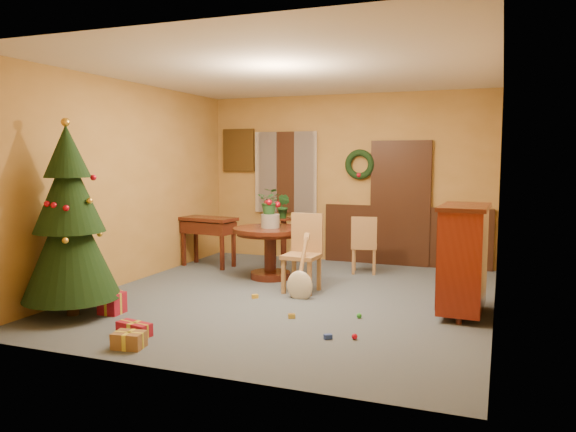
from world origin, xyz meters
The scene contains 21 objects.
room_envelope centered at (0.21, 2.70, 1.12)m, with size 5.50×5.50×5.50m.
dining_table centered at (-0.68, 0.95, 0.54)m, with size 1.12×1.12×0.77m.
urn centered at (-0.68, 0.95, 0.87)m, with size 0.28×0.28×0.20m, color slate.
centerpiece_plant centered at (-0.68, 0.95, 1.17)m, with size 0.35×0.30×0.39m, color #1E4C23.
chair_near centered at (0.04, 0.40, 0.57)m, with size 0.47×0.47×1.06m.
chair_far centered at (0.55, 1.79, 0.49)m, with size 0.46×0.46×0.91m.
guitar centered at (0.14, -0.04, 0.41)m, with size 0.35×0.16×0.82m, color beige, non-canonical shape.
plant_stand centered at (-0.87, 1.96, 0.50)m, with size 0.31×0.31×0.80m.
stand_plant centered at (-0.87, 1.96, 1.01)m, with size 0.22×0.18×0.40m, color #19471E.
christmas_tree centered at (-2.07, -1.69, 1.07)m, with size 1.10×1.10×2.26m.
writing_desk centered at (-2.02, 1.46, 0.62)m, with size 0.99×0.58×0.83m.
sideboard centered at (2.15, -0.06, 0.69)m, with size 0.56×1.02×1.28m.
gift_a centered at (-0.75, -2.40, 0.08)m, with size 0.32×0.25×0.16m.
gift_b centered at (-1.68, -1.48, 0.12)m, with size 0.25×0.25×0.25m.
gift_c centered at (-2.00, -1.06, 0.07)m, with size 0.29×0.30×0.14m.
gift_d centered at (-0.94, -2.06, 0.07)m, with size 0.40×0.22×0.14m.
toy_a centered at (0.96, -1.47, 0.03)m, with size 0.08×0.05×0.05m, color navy.
toy_b centered at (1.07, -0.64, 0.03)m, with size 0.06×0.06×0.06m, color #268E2A.
toy_c centered at (-0.41, -0.23, 0.03)m, with size 0.08×0.05×0.05m, color gold.
toy_d centered at (1.21, -1.38, 0.03)m, with size 0.06×0.06×0.06m, color #B50C20.
toy_e centered at (0.35, -0.91, 0.03)m, with size 0.08×0.05×0.05m, color gold.
Camera 1 is at (2.54, -6.73, 1.82)m, focal length 35.00 mm.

